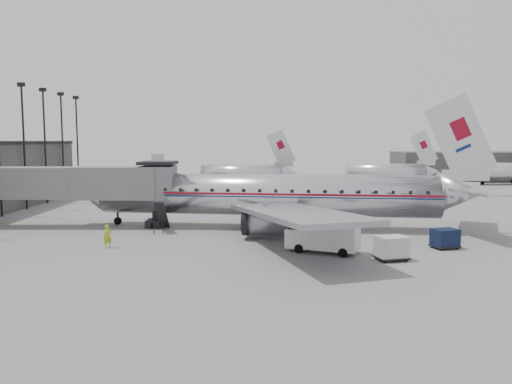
# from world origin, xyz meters

# --- Properties ---
(ground) EXTENTS (160.00, 160.00, 0.00)m
(ground) POSITION_xyz_m (0.00, 0.00, 0.00)
(ground) COLOR slate
(ground) RESTS_ON ground
(hangar) EXTENTS (30.00, 12.00, 6.00)m
(hangar) POSITION_xyz_m (45.00, 60.00, 3.00)
(hangar) COLOR #3A3735
(hangar) RESTS_ON ground
(apron_line) EXTENTS (60.00, 0.15, 0.01)m
(apron_line) POSITION_xyz_m (3.00, 6.00, 0.01)
(apron_line) COLOR gold
(apron_line) RESTS_ON ground
(jet_bridge) EXTENTS (21.00, 6.20, 7.10)m
(jet_bridge) POSITION_xyz_m (-16.66, 3.67, 4.18)
(jet_bridge) COLOR slate
(jet_bridge) RESTS_ON ground
(floodlight_masts) EXTENTS (0.90, 42.25, 15.25)m
(floodlight_masts) POSITION_xyz_m (-27.50, 13.00, 8.36)
(floodlight_masts) COLOR black
(floodlight_masts) RESTS_ON ground
(distant_aircraft_near) EXTENTS (16.39, 3.20, 10.26)m
(distant_aircraft_near) POSITION_xyz_m (-1.79, 42.00, 2.73)
(distant_aircraft_near) COLOR silver
(distant_aircraft_near) RESTS_ON ground
(distant_aircraft_mid) EXTENTS (16.39, 3.20, 10.26)m
(distant_aircraft_mid) POSITION_xyz_m (24.21, 46.00, 2.73)
(distant_aircraft_mid) COLOR silver
(distant_aircraft_mid) RESTS_ON ground
(distant_aircraft_far) EXTENTS (16.39, 3.20, 10.26)m
(distant_aircraft_far) POSITION_xyz_m (48.21, 50.00, 2.73)
(distant_aircraft_far) COLOR silver
(distant_aircraft_far) RESTS_ON ground
(airliner) EXTENTS (40.02, 36.88, 12.68)m
(airliner) POSITION_xyz_m (2.31, 2.90, 3.19)
(airliner) COLOR silver
(airliner) RESTS_ON ground
(service_van) EXTENTS (5.69, 4.01, 2.50)m
(service_van) POSITION_xyz_m (5.58, -7.58, 1.32)
(service_van) COLOR silver
(service_van) RESTS_ON ground
(baggage_cart_navy) EXTENTS (2.30, 2.00, 1.53)m
(baggage_cart_navy) POSITION_xyz_m (15.23, -6.15, 0.81)
(baggage_cart_navy) COLOR black
(baggage_cart_navy) RESTS_ON ground
(baggage_cart_white) EXTENTS (2.50, 2.14, 1.69)m
(baggage_cart_white) POSITION_xyz_m (10.02, -10.00, 0.90)
(baggage_cart_white) COLOR #B8B8BA
(baggage_cart_white) RESTS_ON ground
(ramp_worker) EXTENTS (0.79, 0.73, 1.82)m
(ramp_worker) POSITION_xyz_m (-11.07, -6.00, 0.91)
(ramp_worker) COLOR #A5B915
(ramp_worker) RESTS_ON ground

